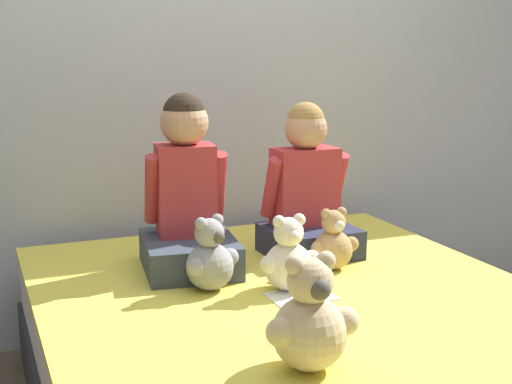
{
  "coord_description": "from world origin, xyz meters",
  "views": [
    {
      "loc": [
        -0.96,
        -1.93,
        1.28
      ],
      "look_at": [
        0.0,
        0.42,
        0.76
      ],
      "focal_mm": 50.0,
      "sensor_mm": 36.0,
      "label": 1
    }
  ],
  "objects_px": {
    "child_on_right": "(307,192)",
    "teddy_bear_held_by_right_child": "(333,244)",
    "teddy_bear_held_by_left_child": "(210,259)",
    "bed": "(305,373)",
    "sign_card": "(301,296)",
    "teddy_bear_at_foot_of_bed": "(310,321)",
    "child_on_left": "(187,199)",
    "teddy_bear_between_children": "(289,259)"
  },
  "relations": [
    {
      "from": "child_on_right",
      "to": "teddy_bear_held_by_right_child",
      "type": "distance_m",
      "value": 0.27
    },
    {
      "from": "teddy_bear_held_by_left_child",
      "to": "child_on_right",
      "type": "bearing_deg",
      "value": 5.72
    },
    {
      "from": "bed",
      "to": "teddy_bear_held_by_right_child",
      "type": "height_order",
      "value": "teddy_bear_held_by_right_child"
    },
    {
      "from": "child_on_right",
      "to": "sign_card",
      "type": "distance_m",
      "value": 0.56
    },
    {
      "from": "teddy_bear_held_by_left_child",
      "to": "teddy_bear_at_foot_of_bed",
      "type": "relative_size",
      "value": 0.84
    },
    {
      "from": "teddy_bear_held_by_left_child",
      "to": "bed",
      "type": "bearing_deg",
      "value": -66.95
    },
    {
      "from": "bed",
      "to": "teddy_bear_at_foot_of_bed",
      "type": "height_order",
      "value": "teddy_bear_at_foot_of_bed"
    },
    {
      "from": "child_on_left",
      "to": "teddy_bear_held_by_left_child",
      "type": "height_order",
      "value": "child_on_left"
    },
    {
      "from": "teddy_bear_held_by_left_child",
      "to": "sign_card",
      "type": "bearing_deg",
      "value": -58.06
    },
    {
      "from": "teddy_bear_held_by_left_child",
      "to": "teddy_bear_held_by_right_child",
      "type": "xyz_separation_m",
      "value": [
        0.49,
        0.04,
        -0.01
      ]
    },
    {
      "from": "teddy_bear_held_by_left_child",
      "to": "teddy_bear_between_children",
      "type": "distance_m",
      "value": 0.26
    },
    {
      "from": "child_on_right",
      "to": "teddy_bear_between_children",
      "type": "relative_size",
      "value": 2.29
    },
    {
      "from": "child_on_right",
      "to": "sign_card",
      "type": "relative_size",
      "value": 2.82
    },
    {
      "from": "bed",
      "to": "teddy_bear_between_children",
      "type": "bearing_deg",
      "value": 89.18
    },
    {
      "from": "teddy_bear_between_children",
      "to": "sign_card",
      "type": "height_order",
      "value": "teddy_bear_between_children"
    },
    {
      "from": "teddy_bear_between_children",
      "to": "teddy_bear_at_foot_of_bed",
      "type": "xyz_separation_m",
      "value": [
        -0.2,
        -0.56,
        0.02
      ]
    },
    {
      "from": "child_on_left",
      "to": "teddy_bear_between_children",
      "type": "xyz_separation_m",
      "value": [
        0.24,
        -0.37,
        -0.15
      ]
    },
    {
      "from": "teddy_bear_at_foot_of_bed",
      "to": "sign_card",
      "type": "distance_m",
      "value": 0.54
    },
    {
      "from": "bed",
      "to": "teddy_bear_held_by_right_child",
      "type": "distance_m",
      "value": 0.5
    },
    {
      "from": "teddy_bear_at_foot_of_bed",
      "to": "sign_card",
      "type": "relative_size",
      "value": 1.45
    },
    {
      "from": "child_on_right",
      "to": "teddy_bear_held_by_left_child",
      "type": "relative_size",
      "value": 2.32
    },
    {
      "from": "child_on_left",
      "to": "teddy_bear_held_by_right_child",
      "type": "xyz_separation_m",
      "value": [
        0.48,
        -0.23,
        -0.16
      ]
    },
    {
      "from": "bed",
      "to": "teddy_bear_held_by_left_child",
      "type": "xyz_separation_m",
      "value": [
        -0.24,
        0.23,
        0.35
      ]
    },
    {
      "from": "bed",
      "to": "child_on_right",
      "type": "height_order",
      "value": "child_on_right"
    },
    {
      "from": "teddy_bear_held_by_left_child",
      "to": "teddy_bear_at_foot_of_bed",
      "type": "height_order",
      "value": "teddy_bear_at_foot_of_bed"
    },
    {
      "from": "teddy_bear_held_by_right_child",
      "to": "teddy_bear_at_foot_of_bed",
      "type": "bearing_deg",
      "value": -124.56
    },
    {
      "from": "child_on_right",
      "to": "bed",
      "type": "bearing_deg",
      "value": -116.87
    },
    {
      "from": "teddy_bear_held_by_right_child",
      "to": "teddy_bear_at_foot_of_bed",
      "type": "height_order",
      "value": "teddy_bear_at_foot_of_bed"
    },
    {
      "from": "bed",
      "to": "teddy_bear_at_foot_of_bed",
      "type": "xyz_separation_m",
      "value": [
        -0.2,
        -0.43,
        0.37
      ]
    },
    {
      "from": "teddy_bear_held_by_right_child",
      "to": "teddy_bear_between_children",
      "type": "bearing_deg",
      "value": -151.75
    },
    {
      "from": "bed",
      "to": "sign_card",
      "type": "xyz_separation_m",
      "value": [
        0.01,
        0.06,
        0.24
      ]
    },
    {
      "from": "teddy_bear_held_by_right_child",
      "to": "teddy_bear_between_children",
      "type": "relative_size",
      "value": 0.89
    },
    {
      "from": "bed",
      "to": "teddy_bear_held_by_left_child",
      "type": "relative_size",
      "value": 7.94
    },
    {
      "from": "child_on_right",
      "to": "teddy_bear_held_by_right_child",
      "type": "height_order",
      "value": "child_on_right"
    },
    {
      "from": "bed",
      "to": "sign_card",
      "type": "height_order",
      "value": "sign_card"
    },
    {
      "from": "child_on_right",
      "to": "teddy_bear_held_by_left_child",
      "type": "xyz_separation_m",
      "value": [
        -0.49,
        -0.27,
        -0.14
      ]
    },
    {
      "from": "bed",
      "to": "sign_card",
      "type": "distance_m",
      "value": 0.25
    },
    {
      "from": "child_on_left",
      "to": "child_on_right",
      "type": "distance_m",
      "value": 0.48
    },
    {
      "from": "teddy_bear_at_foot_of_bed",
      "to": "sign_card",
      "type": "xyz_separation_m",
      "value": [
        0.21,
        0.48,
        -0.13
      ]
    },
    {
      "from": "child_on_right",
      "to": "teddy_bear_at_foot_of_bed",
      "type": "bearing_deg",
      "value": -116.33
    },
    {
      "from": "teddy_bear_between_children",
      "to": "sign_card",
      "type": "relative_size",
      "value": 1.23
    },
    {
      "from": "child_on_left",
      "to": "bed",
      "type": "bearing_deg",
      "value": -57.35
    }
  ]
}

